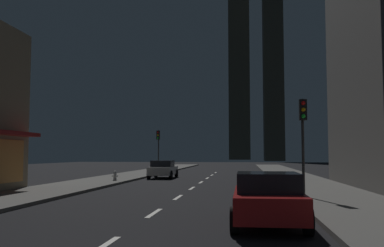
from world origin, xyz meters
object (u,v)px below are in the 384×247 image
(traffic_light_near_right, at_px, (303,125))
(traffic_light_far_left, at_px, (158,142))
(fire_hydrant_far_left, at_px, (115,176))
(street_lamp_right, at_px, (348,20))
(car_parked_near, at_px, (268,198))
(car_parked_far, at_px, (163,169))

(traffic_light_near_right, xyz_separation_m, traffic_light_far_left, (-11.00, 23.15, 0.00))
(fire_hydrant_far_left, bearing_deg, street_lamp_right, -58.99)
(traffic_light_near_right, bearing_deg, car_parked_near, -105.75)
(fire_hydrant_far_left, height_order, street_lamp_right, street_lamp_right)
(traffic_light_far_left, relative_size, street_lamp_right, 0.64)
(car_parked_near, bearing_deg, car_parked_far, 107.75)
(fire_hydrant_far_left, relative_size, street_lamp_right, 0.10)
(traffic_light_far_left, height_order, street_lamp_right, street_lamp_right)
(fire_hydrant_far_left, distance_m, street_lamp_right, 22.38)
(car_parked_far, relative_size, traffic_light_far_left, 1.01)
(car_parked_near, xyz_separation_m, car_parked_far, (-7.20, 22.49, 0.00))
(traffic_light_near_right, bearing_deg, street_lamp_right, -90.80)
(fire_hydrant_far_left, xyz_separation_m, traffic_light_near_right, (11.40, -10.11, 2.74))
(fire_hydrant_far_left, xyz_separation_m, traffic_light_far_left, (0.40, 13.04, 2.74))
(car_parked_near, bearing_deg, fire_hydrant_far_left, 119.42)
(car_parked_far, distance_m, fire_hydrant_far_left, 6.10)
(car_parked_near, xyz_separation_m, traffic_light_near_right, (1.90, 6.74, 2.45))
(traffic_light_far_left, bearing_deg, car_parked_far, -75.59)
(car_parked_near, height_order, car_parked_far, same)
(fire_hydrant_far_left, height_order, traffic_light_far_left, traffic_light_far_left)
(traffic_light_near_right, relative_size, street_lamp_right, 0.64)
(fire_hydrant_far_left, bearing_deg, traffic_light_near_right, -41.56)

